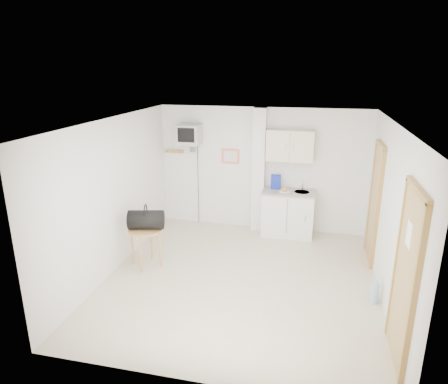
% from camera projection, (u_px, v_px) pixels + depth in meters
% --- Properties ---
extents(ground, '(4.50, 4.50, 0.00)m').
position_uv_depth(ground, '(241.00, 279.00, 6.38)').
color(ground, '#C2B599').
rests_on(ground, ground).
extents(room_envelope, '(4.24, 4.54, 2.55)m').
position_uv_depth(room_envelope, '(259.00, 187.00, 5.95)').
color(room_envelope, white).
rests_on(room_envelope, ground).
extents(kitchenette, '(1.03, 0.58, 2.10)m').
position_uv_depth(kitchenette, '(288.00, 196.00, 7.88)').
color(kitchenette, white).
rests_on(kitchenette, ground).
extents(crt_television, '(0.44, 0.45, 2.15)m').
position_uv_depth(crt_television, '(189.00, 135.00, 7.98)').
color(crt_television, slate).
rests_on(crt_television, ground).
extents(round_table, '(0.57, 0.57, 0.67)m').
position_uv_depth(round_table, '(145.00, 234.00, 6.66)').
color(round_table, '#AB8343').
rests_on(round_table, ground).
extents(duffel_bag, '(0.63, 0.44, 0.43)m').
position_uv_depth(duffel_bag, '(146.00, 220.00, 6.59)').
color(duffel_bag, black).
rests_on(duffel_bag, round_table).
extents(water_bottle, '(0.12, 0.12, 0.37)m').
position_uv_depth(water_bottle, '(374.00, 292.00, 5.70)').
color(water_bottle, '#94B5C7').
rests_on(water_bottle, ground).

